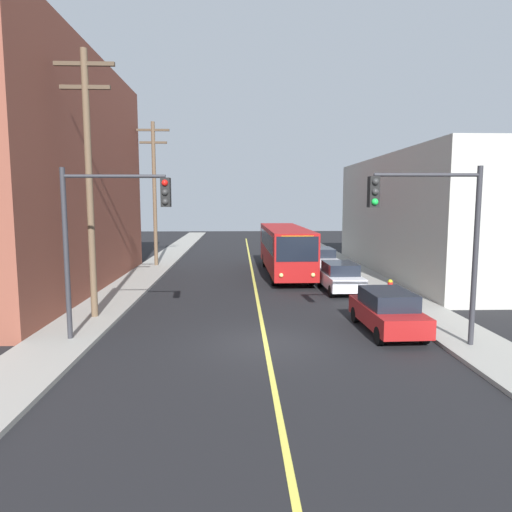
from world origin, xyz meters
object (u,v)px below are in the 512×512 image
parked_car_red (387,311)px  utility_pole_mid (154,188)px  traffic_signal_left_corner (110,221)px  city_bus (285,248)px  fire_hydrant (390,287)px  utility_pole_near (89,174)px  parked_car_white (340,277)px  parked_car_silver (321,259)px  traffic_signal_right_corner (432,222)px

parked_car_red → utility_pole_mid: bearing=123.6°
parked_car_red → traffic_signal_left_corner: bearing=-175.2°
city_bus → fire_hydrant: city_bus is taller
utility_pole_mid → traffic_signal_left_corner: bearing=-84.5°
utility_pole_near → traffic_signal_left_corner: (1.64, -3.17, -1.80)m
city_bus → utility_pole_mid: (-9.40, 3.75, 4.15)m
city_bus → parked_car_white: (2.44, -6.23, -0.98)m
parked_car_silver → parked_car_white: bearing=-92.6°
parked_car_red → utility_pole_mid: size_ratio=0.42×
city_bus → parked_car_white: city_bus is taller
parked_car_red → traffic_signal_right_corner: traffic_signal_right_corner is taller
parked_car_white → parked_car_red: bearing=-89.4°
parked_car_red → fire_hydrant: bearing=70.9°
traffic_signal_left_corner → fire_hydrant: bearing=29.6°
parked_car_silver → utility_pole_mid: (-12.20, 2.12, 5.12)m
traffic_signal_right_corner → fire_hydrant: bearing=80.0°
parked_car_white → utility_pole_near: utility_pole_near is taller
parked_car_white → traffic_signal_right_corner: size_ratio=0.74×
utility_pole_near → parked_car_red: bearing=-11.1°
parked_car_white → utility_pole_mid: 16.31m
parked_car_silver → utility_pole_mid: size_ratio=0.42×
city_bus → parked_car_silver: city_bus is taller
parked_car_red → utility_pole_mid: utility_pole_mid is taller
parked_car_red → parked_car_white: same height
utility_pole_near → utility_pole_mid: utility_pole_near is taller
fire_hydrant → parked_car_white: bearing=140.2°
city_bus → parked_car_red: size_ratio=2.74×
parked_car_silver → traffic_signal_right_corner: (0.42, -17.89, 3.46)m
city_bus → utility_pole_near: 15.65m
utility_pole_mid → traffic_signal_right_corner: size_ratio=1.77×
utility_pole_near → parked_car_white: bearing=25.8°
traffic_signal_right_corner → parked_car_red: bearing=108.1°
parked_car_white → traffic_signal_right_corner: traffic_signal_right_corner is taller
utility_pole_mid → parked_car_white: bearing=-40.1°
utility_pole_mid → fire_hydrant: utility_pole_mid is taller
parked_car_silver → utility_pole_near: size_ratio=0.41×
parked_car_silver → traffic_signal_right_corner: bearing=-88.7°
parked_car_red → traffic_signal_right_corner: (0.68, -2.08, 3.46)m
utility_pole_near → traffic_signal_right_corner: size_ratio=1.81×
parked_car_red → parked_car_white: size_ratio=1.00×
traffic_signal_left_corner → fire_hydrant: 14.59m
parked_car_red → utility_pole_near: 13.11m
utility_pole_mid → fire_hydrant: (14.05, -11.82, -5.38)m
parked_car_white → parked_car_silver: size_ratio=1.00×
parked_car_silver → fire_hydrant: bearing=-79.2°
city_bus → utility_pole_mid: bearing=158.3°
parked_car_silver → utility_pole_near: 18.84m
parked_car_white → utility_pole_near: 14.01m
traffic_signal_right_corner → parked_car_white: bearing=94.4°
parked_car_silver → utility_pole_mid: 13.40m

